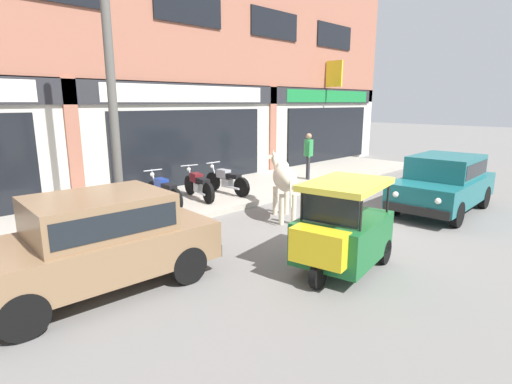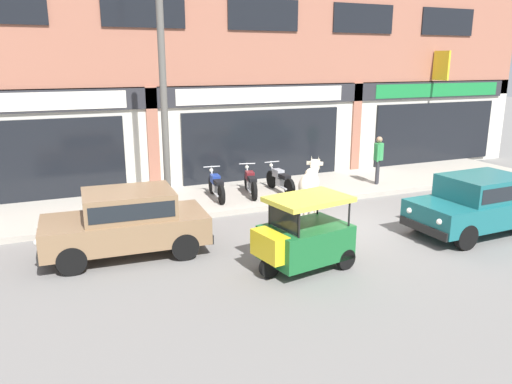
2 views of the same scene
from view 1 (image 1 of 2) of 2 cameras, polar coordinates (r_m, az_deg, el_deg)
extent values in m
plane|color=slate|center=(9.86, 10.69, -3.96)|extent=(90.00, 90.00, 0.00)
cube|color=#A8A093|center=(12.33, -4.20, -0.04)|extent=(19.00, 3.31, 0.15)
cube|color=beige|center=(13.60, -9.71, 7.93)|extent=(23.00, 0.55, 3.40)
cube|color=#28282D|center=(13.30, -9.11, 13.67)|extent=(22.08, 0.08, 0.64)
cube|color=#9E604C|center=(11.53, -24.59, 6.14)|extent=(0.36, 0.12, 3.40)
cube|color=black|center=(13.37, -8.83, 6.37)|extent=(5.83, 0.10, 2.40)
cube|color=silver|center=(13.28, -9.04, 13.68)|extent=(6.13, 0.05, 0.52)
cube|color=#9E604C|center=(15.92, 2.35, 8.77)|extent=(0.36, 0.12, 3.40)
cube|color=black|center=(18.92, 10.38, 8.13)|extent=(5.83, 0.10, 2.40)
cube|color=#197A38|center=(18.85, 10.64, 13.28)|extent=(6.13, 0.05, 0.52)
cube|color=black|center=(13.61, -9.56, 24.62)|extent=(2.50, 0.06, 1.00)
cube|color=black|center=(16.18, 2.72, 22.82)|extent=(2.50, 0.06, 1.00)
cube|color=black|center=(19.21, 11.15, 20.99)|extent=(2.50, 0.06, 1.00)
cube|color=yellow|center=(18.38, 11.11, 16.25)|extent=(0.08, 0.80, 1.10)
ellipsoid|color=beige|center=(9.56, 4.09, 2.01)|extent=(1.27, 1.42, 0.60)
sphere|color=beige|center=(9.79, 3.79, 3.61)|extent=(0.32, 0.32, 0.32)
cylinder|color=beige|center=(10.09, 2.76, -1.24)|extent=(0.12, 0.12, 0.72)
cylinder|color=beige|center=(10.14, 4.35, -1.19)|extent=(0.12, 0.12, 0.72)
cylinder|color=beige|center=(9.26, 3.67, -2.52)|extent=(0.12, 0.12, 0.72)
cylinder|color=beige|center=(9.32, 5.40, -2.46)|extent=(0.12, 0.12, 0.72)
cylinder|color=beige|center=(10.33, 3.23, 3.67)|extent=(0.48, 0.51, 0.43)
cube|color=beige|center=(10.55, 2.99, 4.80)|extent=(0.40, 0.42, 0.26)
cube|color=tan|center=(10.74, 2.82, 4.72)|extent=(0.21, 0.21, 0.14)
cone|color=beige|center=(10.48, 2.50, 5.74)|extent=(0.11, 0.12, 0.19)
cone|color=beige|center=(10.51, 3.58, 5.75)|extent=(0.11, 0.12, 0.19)
cube|color=beige|center=(10.44, 2.20, 5.05)|extent=(0.13, 0.12, 0.10)
cube|color=beige|center=(10.50, 3.93, 5.07)|extent=(0.13, 0.12, 0.10)
cylinder|color=beige|center=(8.89, 4.98, -0.26)|extent=(0.13, 0.15, 0.60)
cylinder|color=black|center=(10.16, 26.76, -2.86)|extent=(0.61, 0.20, 0.60)
cylinder|color=black|center=(10.62, 19.32, -1.58)|extent=(0.61, 0.20, 0.60)
cylinder|color=black|center=(12.34, 29.79, -0.63)|extent=(0.61, 0.20, 0.60)
cylinder|color=black|center=(12.72, 23.51, 0.35)|extent=(0.61, 0.20, 0.60)
cube|color=#196066|center=(11.37, 25.09, 0.39)|extent=(3.56, 1.73, 0.60)
cube|color=#196066|center=(11.37, 25.52, 3.33)|extent=(1.95, 1.51, 0.56)
cube|color=black|center=(11.37, 25.52, 3.33)|extent=(1.80, 1.52, 0.35)
cube|color=black|center=(9.82, 21.82, -2.42)|extent=(0.18, 1.52, 0.20)
cube|color=black|center=(13.05, 27.37, 0.62)|extent=(0.18, 1.52, 0.20)
sphere|color=silver|center=(9.57, 24.57, -1.19)|extent=(0.14, 0.14, 0.14)
sphere|color=silver|center=(9.90, 19.32, -0.32)|extent=(0.14, 0.14, 0.14)
cube|color=red|center=(12.90, 29.65, 1.71)|extent=(0.04, 0.16, 0.14)
cube|color=red|center=(13.15, 25.47, 2.32)|extent=(0.04, 0.16, 0.14)
cylinder|color=black|center=(5.70, -30.34, -15.03)|extent=(0.61, 0.21, 0.60)
cylinder|color=black|center=(6.44, -9.68, -10.21)|extent=(0.61, 0.21, 0.60)
cylinder|color=black|center=(7.62, -15.53, -6.82)|extent=(0.61, 0.21, 0.60)
cube|color=#846647|center=(6.48, -21.97, -7.97)|extent=(3.58, 1.79, 0.60)
cube|color=#846647|center=(6.34, -21.56, -2.88)|extent=(1.98, 1.54, 0.56)
cube|color=black|center=(6.34, -21.56, -2.88)|extent=(1.83, 1.56, 0.35)
cube|color=black|center=(7.27, -8.88, -6.80)|extent=(0.21, 1.52, 0.20)
cube|color=red|center=(6.79, -6.50, -5.29)|extent=(0.04, 0.16, 0.14)
cube|color=red|center=(7.59, -10.86, -3.50)|extent=(0.04, 0.16, 0.14)
cylinder|color=black|center=(6.28, 8.88, -11.58)|extent=(0.45, 0.19, 0.44)
cylinder|color=black|center=(7.46, 17.87, -8.07)|extent=(0.45, 0.19, 0.44)
cylinder|color=black|center=(7.79, 10.53, -6.75)|extent=(0.45, 0.19, 0.44)
cube|color=#19602D|center=(6.92, 12.31, -6.28)|extent=(1.88, 1.44, 0.70)
cube|color=yellow|center=(6.11, 9.03, -7.72)|extent=(0.50, 0.92, 0.52)
cylinder|color=black|center=(6.06, 14.76, -2.96)|extent=(0.04, 0.04, 0.55)
cylinder|color=black|center=(6.45, 6.54, -1.67)|extent=(0.04, 0.04, 0.55)
cylinder|color=black|center=(7.24, 18.33, -0.65)|extent=(0.04, 0.04, 0.55)
cylinder|color=black|center=(7.57, 11.20, 0.32)|extent=(0.04, 0.04, 0.55)
cube|color=#DBCC42|center=(6.73, 12.83, 1.10)|extent=(1.78, 1.36, 0.10)
cube|color=black|center=(6.24, 10.52, -2.35)|extent=(0.19, 0.92, 0.50)
cylinder|color=black|center=(11.18, -14.40, 0.11)|extent=(0.16, 0.57, 0.56)
cylinder|color=black|center=(10.08, -11.37, -1.08)|extent=(0.16, 0.57, 0.56)
cube|color=#B2B5BA|center=(10.60, -12.93, -0.26)|extent=(0.23, 0.34, 0.24)
cube|color=navy|center=(10.69, -13.38, 1.24)|extent=(0.28, 0.42, 0.24)
cube|color=black|center=(10.34, -12.40, 0.80)|extent=(0.27, 0.54, 0.12)
cylinder|color=#B2B5BA|center=(11.06, -14.36, 1.58)|extent=(0.07, 0.27, 0.59)
cylinder|color=#B2B5BA|center=(11.05, -14.52, 3.03)|extent=(0.52, 0.08, 0.03)
sphere|color=silver|center=(11.12, -14.62, 2.46)|extent=(0.12, 0.12, 0.12)
cylinder|color=#B2B5BA|center=(10.25, -12.55, -1.14)|extent=(0.11, 0.48, 0.06)
cylinder|color=black|center=(11.80, -9.44, 0.99)|extent=(0.22, 0.57, 0.56)
cylinder|color=black|center=(10.68, -6.80, -0.14)|extent=(0.22, 0.57, 0.56)
cube|color=#B2B5BA|center=(11.21, -8.15, 0.63)|extent=(0.27, 0.36, 0.24)
cube|color=maroon|center=(11.31, -8.53, 2.07)|extent=(0.32, 0.44, 0.24)
cube|color=black|center=(10.95, -7.67, 1.64)|extent=(0.33, 0.56, 0.12)
cylinder|color=#B2B5BA|center=(11.69, -9.38, 2.38)|extent=(0.10, 0.27, 0.59)
cylinder|color=#B2B5BA|center=(11.68, -9.51, 3.76)|extent=(0.51, 0.15, 0.03)
sphere|color=silver|center=(11.75, -9.60, 3.22)|extent=(0.12, 0.12, 0.12)
cylinder|color=#B2B5BA|center=(10.86, -7.88, -0.18)|extent=(0.16, 0.48, 0.06)
cylinder|color=black|center=(12.26, -6.14, 1.54)|extent=(0.11, 0.56, 0.56)
cylinder|color=black|center=(11.35, -2.06, 0.70)|extent=(0.11, 0.56, 0.56)
cube|color=#B2B5BA|center=(11.78, -4.12, 1.31)|extent=(0.21, 0.32, 0.24)
cube|color=#A8AAB2|center=(11.85, -4.66, 2.65)|extent=(0.25, 0.40, 0.24)
cube|color=black|center=(11.56, -3.34, 2.32)|extent=(0.23, 0.52, 0.12)
cylinder|color=#B2B5BA|center=(12.17, -6.00, 2.89)|extent=(0.05, 0.27, 0.59)
cylinder|color=#B2B5BA|center=(12.15, -6.15, 4.21)|extent=(0.52, 0.04, 0.03)
sphere|color=silver|center=(12.21, -6.32, 3.68)|extent=(0.12, 0.12, 0.12)
cylinder|color=#B2B5BA|center=(11.46, -3.31, 0.60)|extent=(0.07, 0.48, 0.06)
cylinder|color=#2D2D33|center=(14.18, 7.39, 3.55)|extent=(0.11, 0.11, 0.82)
cylinder|color=#2D2D33|center=(14.01, 7.49, 3.43)|extent=(0.11, 0.11, 0.82)
cylinder|color=#33934C|center=(14.00, 7.52, 6.28)|extent=(0.32, 0.32, 0.56)
cylinder|color=#33934C|center=(14.21, 7.40, 6.26)|extent=(0.08, 0.08, 0.56)
cylinder|color=#33934C|center=(13.80, 7.63, 6.07)|extent=(0.08, 0.08, 0.56)
sphere|color=tan|center=(13.96, 7.56, 7.91)|extent=(0.20, 0.20, 0.20)
cylinder|color=#595651|center=(8.63, -20.12, 15.98)|extent=(0.18, 0.18, 6.49)
camera|label=2|loc=(5.23, 127.91, 7.71)|focal=35.00mm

